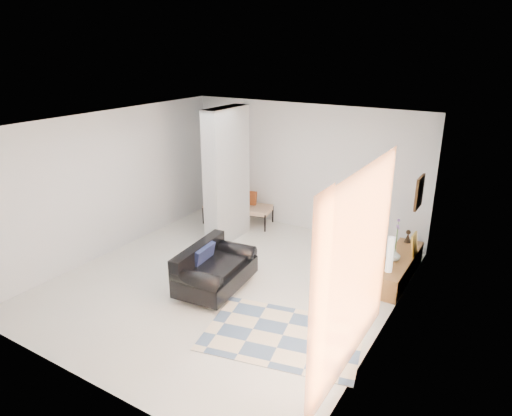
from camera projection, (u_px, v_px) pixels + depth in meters
The scene contains 17 objects.
floor at pixel (228, 282), 8.07m from camera, with size 6.00×6.00×0.00m, color beige.
ceiling at pixel (224, 123), 7.13m from camera, with size 6.00×6.00×0.00m, color white.
wall_back at pixel (304, 168), 10.01m from camera, with size 6.00×6.00×0.00m, color silver.
wall_front at pixel (75, 283), 5.19m from camera, with size 6.00×6.00×0.00m, color silver.
wall_left at pixel (111, 183), 8.95m from camera, with size 6.00×6.00×0.00m, color silver.
wall_right at pixel (391, 242), 6.25m from camera, with size 6.00×6.00×0.00m, color silver.
partition_column at pixel (227, 176), 9.42m from camera, with size 0.35×1.20×2.80m, color #A5AAAC.
hallway_door at pixel (225, 172), 11.14m from camera, with size 0.85×0.06×2.04m, color white.
curtain at pixel (357, 271), 5.35m from camera, with size 2.55×2.55×0.00m, color #FF8D43.
wall_art at pixel (419, 192), 7.55m from camera, with size 0.04×0.45×0.55m, color #39220F.
media_console at pixel (398, 268), 8.14m from camera, with size 0.45×1.86×0.80m.
loveseat at pixel (213, 269), 7.74m from camera, with size 1.02×1.58×0.76m.
daybed at pixel (237, 205), 10.62m from camera, with size 1.64×0.97×0.77m.
area_rug at pixel (283, 335), 6.57m from camera, with size 2.22×1.48×0.01m, color beige.
cylinder_lamp at pixel (390, 255), 7.49m from camera, with size 0.11×0.11×0.62m, color silver.
bronze_figurine at pixel (408, 236), 8.66m from camera, with size 0.12×0.12×0.25m, color black, non-canonical shape.
vase at pixel (395, 255), 7.94m from camera, with size 0.20×0.20×0.21m, color silver.
Camera 1 is at (4.15, -5.85, 3.96)m, focal length 32.00 mm.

